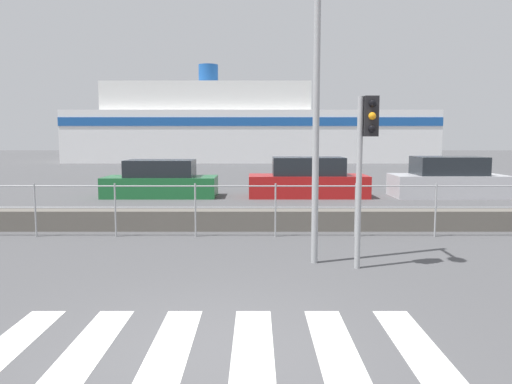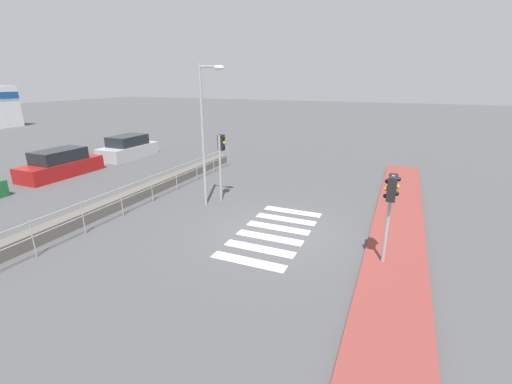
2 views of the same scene
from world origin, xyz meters
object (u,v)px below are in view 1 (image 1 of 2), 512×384
Objects in this scene: parked_car_red at (307,180)px; parked_car_silver at (447,180)px; parked_car_green at (160,181)px; ferry_boat at (241,129)px; streetlamp at (317,56)px; traffic_light_far at (365,143)px.

parked_car_silver is at bearing 0.00° from parked_car_red.
parked_car_red is at bearing 0.00° from parked_car_green.
streetlamp is at bearing -86.53° from ferry_boat.
ferry_boat is 28.30m from parked_car_green.
parked_car_silver is at bearing 58.63° from streetlamp.
traffic_light_far is at bearing -62.22° from parked_car_green.
parked_car_silver is at bearing -72.92° from ferry_boat.
ferry_boat is at bearing 96.61° from parked_car_red.
traffic_light_far is 38.74m from ferry_boat.
streetlamp is 38.50m from ferry_boat.
streetlamp is (-0.81, 0.18, 1.48)m from traffic_light_far.
parked_car_silver is (5.49, 10.51, -1.53)m from traffic_light_far.
traffic_light_far is 0.70× the size of parked_car_silver.
parked_car_green is (-5.54, 10.51, -1.58)m from traffic_light_far.
parked_car_green is 11.03m from parked_car_silver.
ferry_boat is 7.31× the size of parked_car_red.
streetlamp reaches higher than parked_car_red.
parked_car_green is 1.01× the size of parked_car_silver.
parked_car_green is (-2.39, -28.09, -2.42)m from ferry_boat.
streetlamp is 1.31× the size of parked_car_red.
ferry_boat is at bearing 85.13° from parked_car_green.
parked_car_silver is (8.63, -28.09, -2.37)m from ferry_boat.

